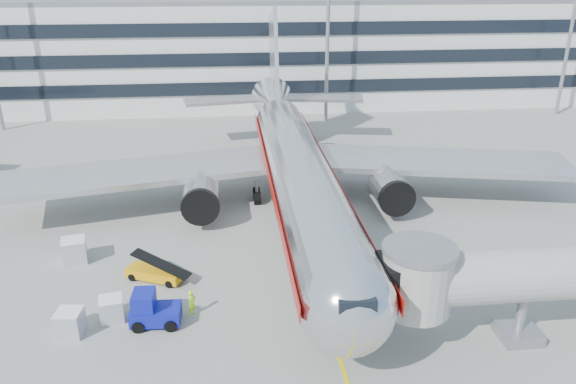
{
  "coord_description": "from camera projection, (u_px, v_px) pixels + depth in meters",
  "views": [
    {
      "loc": [
        -5.55,
        -33.23,
        19.82
      ],
      "look_at": [
        -1.23,
        5.99,
        4.0
      ],
      "focal_mm": 35.0,
      "sensor_mm": 36.0,
      "label": 1
    }
  ],
  "objects": [
    {
      "name": "light_mast_east",
      "position": [
        575.0,
        7.0,
        76.08
      ],
      "size": [
        2.4,
        1.2,
        25.45
      ],
      "color": "gray",
      "rests_on": "ground"
    },
    {
      "name": "jet_bridge",
      "position": [
        556.0,
        278.0,
        31.02
      ],
      "size": [
        17.8,
        4.5,
        7.0
      ],
      "color": "silver",
      "rests_on": "ground"
    },
    {
      "name": "ground",
      "position": [
        315.0,
        277.0,
        38.6
      ],
      "size": [
        180.0,
        180.0,
        0.0
      ],
      "primitive_type": "plane",
      "color": "gray",
      "rests_on": "ground"
    },
    {
      "name": "cargo_container_right",
      "position": [
        74.0,
        250.0,
        40.37
      ],
      "size": [
        1.95,
        1.95,
        1.76
      ],
      "color": "silver",
      "rests_on": "ground"
    },
    {
      "name": "lead_in_line",
      "position": [
        297.0,
        217.0,
        47.83
      ],
      "size": [
        0.25,
        70.0,
        0.01
      ],
      "primitive_type": "cube",
      "color": "yellow",
      "rests_on": "ground"
    },
    {
      "name": "cargo_container_left",
      "position": [
        70.0,
        323.0,
        32.36
      ],
      "size": [
        1.59,
        1.59,
        1.53
      ],
      "color": "silver",
      "rests_on": "ground"
    },
    {
      "name": "ramp_worker",
      "position": [
        192.0,
        303.0,
        34.15
      ],
      "size": [
        0.68,
        0.73,
        1.67
      ],
      "primitive_type": "imported",
      "rotation": [
        0.0,
        0.0,
        0.97
      ],
      "color": "#AAFF1A",
      "rests_on": "ground"
    },
    {
      "name": "main_jet",
      "position": [
        295.0,
        164.0,
        47.84
      ],
      "size": [
        50.95,
        48.7,
        16.06
      ],
      "color": "silver",
      "rests_on": "ground"
    },
    {
      "name": "belt_loader",
      "position": [
        155.0,
        272.0,
        38.14
      ],
      "size": [
        4.13,
        2.91,
        1.96
      ],
      "color": "orange",
      "rests_on": "ground"
    },
    {
      "name": "terminal",
      "position": [
        260.0,
        49.0,
        89.16
      ],
      "size": [
        150.0,
        24.25,
        15.6
      ],
      "color": "silver",
      "rests_on": "ground"
    },
    {
      "name": "cargo_container_front",
      "position": [
        112.0,
        309.0,
        33.71
      ],
      "size": [
        1.61,
        1.61,
        1.47
      ],
      "color": "silver",
      "rests_on": "ground"
    },
    {
      "name": "light_mast_centre",
      "position": [
        328.0,
        9.0,
        72.63
      ],
      "size": [
        2.4,
        1.2,
        25.45
      ],
      "color": "gray",
      "rests_on": "ground"
    },
    {
      "name": "baggage_tug",
      "position": [
        152.0,
        310.0,
        33.2
      ],
      "size": [
        2.99,
        1.99,
        2.19
      ],
      "color": "#0D1492",
      "rests_on": "ground"
    }
  ]
}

